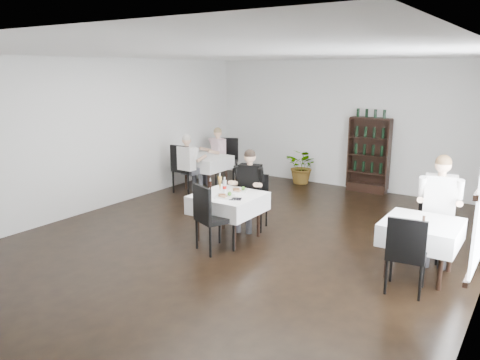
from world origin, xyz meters
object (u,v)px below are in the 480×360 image
object	(u,v)px
main_table	(228,203)
diner_main	(249,183)
wine_shelf	(369,156)
potted_tree	(303,166)

from	to	relation	value
main_table	diner_main	xyz separation A→B (m)	(-0.01, 0.64, 0.20)
wine_shelf	diner_main	distance (m)	3.79
potted_tree	diner_main	bearing A→B (deg)	-79.08
wine_shelf	potted_tree	world-z (taller)	wine_shelf
main_table	potted_tree	distance (m)	4.26
potted_tree	diner_main	size ratio (longest dim) A/B	0.62
main_table	diner_main	distance (m)	0.67
wine_shelf	diner_main	xyz separation A→B (m)	(-0.91, -3.67, -0.02)
wine_shelf	potted_tree	bearing A→B (deg)	-175.91
wine_shelf	main_table	bearing A→B (deg)	-101.78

